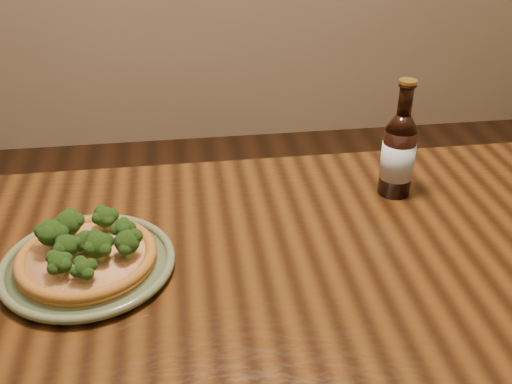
{
  "coord_description": "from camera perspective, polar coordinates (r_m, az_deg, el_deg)",
  "views": [
    {
      "loc": [
        0.08,
        -0.54,
        1.32
      ],
      "look_at": [
        0.19,
        0.3,
        0.82
      ],
      "focal_mm": 42.0,
      "sensor_mm": 36.0,
      "label": 1
    }
  ],
  "objects": [
    {
      "name": "table",
      "position": [
        0.93,
        -10.57,
        -15.85
      ],
      "size": [
        1.6,
        0.9,
        0.75
      ],
      "color": "#3F240D",
      "rests_on": "ground"
    },
    {
      "name": "plate",
      "position": [
        0.96,
        -15.71,
        -6.64
      ],
      "size": [
        0.27,
        0.27,
        0.02
      ],
      "rotation": [
        0.0,
        0.0,
        0.39
      ],
      "color": "#576545",
      "rests_on": "table"
    },
    {
      "name": "pizza",
      "position": [
        0.95,
        -15.85,
        -5.64
      ],
      "size": [
        0.21,
        0.21,
        0.07
      ],
      "rotation": [
        0.0,
        0.0,
        0.03
      ],
      "color": "#9B6523",
      "rests_on": "plate"
    },
    {
      "name": "beer_bottle",
      "position": [
        1.12,
        13.41,
        3.61
      ],
      "size": [
        0.06,
        0.06,
        0.22
      ],
      "rotation": [
        0.0,
        0.0,
        0.12
      ],
      "color": "black",
      "rests_on": "table"
    }
  ]
}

